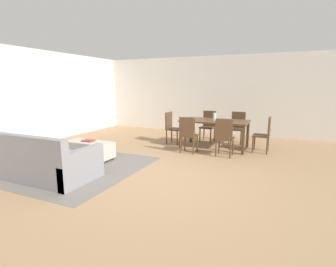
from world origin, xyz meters
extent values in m
plane|color=#9E7A56|center=(0.00, 0.00, 0.00)|extent=(10.80, 10.80, 0.00)
cube|color=silver|center=(0.00, 5.00, 1.35)|extent=(9.00, 0.12, 2.70)
cube|color=silver|center=(-4.50, 0.50, 1.35)|extent=(0.12, 11.00, 2.70)
cube|color=slate|center=(-1.98, -0.20, 0.00)|extent=(3.00, 2.80, 0.01)
cube|color=gray|center=(-2.02, -0.83, 0.21)|extent=(2.12, 1.00, 0.42)
cube|color=gray|center=(-2.02, -1.24, 0.64)|extent=(2.12, 0.16, 0.44)
cube|color=gray|center=(-3.00, -0.83, 0.31)|extent=(0.14, 1.00, 0.62)
cube|color=gray|center=(-1.03, -0.83, 0.31)|extent=(0.14, 1.00, 0.62)
cube|color=tan|center=(-2.57, -1.00, 0.59)|extent=(0.33, 0.12, 0.34)
cube|color=gray|center=(-2.02, -0.98, 0.60)|extent=(0.37, 0.11, 0.36)
cube|color=silver|center=(-1.46, -0.99, 0.60)|extent=(0.36, 0.12, 0.36)
cube|color=#B7AD9E|center=(-1.95, 0.42, 0.24)|extent=(1.13, 0.47, 0.36)
cylinder|color=#513823|center=(-2.47, 0.61, 0.03)|extent=(0.05, 0.05, 0.06)
cylinder|color=#513823|center=(-1.44, 0.61, 0.03)|extent=(0.05, 0.05, 0.06)
cylinder|color=#513823|center=(-2.47, 0.24, 0.03)|extent=(0.05, 0.05, 0.06)
cylinder|color=#513823|center=(-1.44, 0.24, 0.03)|extent=(0.05, 0.05, 0.06)
cylinder|color=brown|center=(-3.20, -0.65, 0.28)|extent=(0.04, 0.04, 0.56)
cube|color=#513823|center=(0.39, 2.72, 0.74)|extent=(1.77, 0.96, 0.04)
cube|color=#513823|center=(-0.43, 3.14, 0.36)|extent=(0.07, 0.07, 0.72)
cube|color=#513823|center=(1.21, 3.14, 0.36)|extent=(0.07, 0.07, 0.72)
cube|color=#513823|center=(-0.43, 2.30, 0.36)|extent=(0.07, 0.07, 0.72)
cube|color=#513823|center=(1.21, 2.30, 0.36)|extent=(0.07, 0.07, 0.72)
cube|color=#513823|center=(-0.07, 1.97, 0.43)|extent=(0.41, 0.41, 0.04)
cube|color=#513823|center=(-0.07, 1.79, 0.69)|extent=(0.40, 0.05, 0.47)
cylinder|color=#513823|center=(-0.25, 2.13, 0.21)|extent=(0.04, 0.04, 0.41)
cylinder|color=#513823|center=(0.09, 2.14, 0.21)|extent=(0.04, 0.04, 0.41)
cylinder|color=#513823|center=(-0.24, 1.79, 0.21)|extent=(0.04, 0.04, 0.41)
cylinder|color=#513823|center=(0.10, 1.80, 0.21)|extent=(0.04, 0.04, 0.41)
cube|color=#513823|center=(0.83, 1.98, 0.43)|extent=(0.40, 0.40, 0.04)
cube|color=#513823|center=(0.83, 1.80, 0.69)|extent=(0.40, 0.04, 0.47)
cylinder|color=#513823|center=(0.66, 2.15, 0.21)|extent=(0.04, 0.04, 0.41)
cylinder|color=#513823|center=(1.00, 2.15, 0.21)|extent=(0.04, 0.04, 0.41)
cylinder|color=#513823|center=(0.66, 1.81, 0.21)|extent=(0.04, 0.04, 0.41)
cylinder|color=#513823|center=(1.00, 1.81, 0.21)|extent=(0.04, 0.04, 0.41)
cube|color=#513823|center=(-0.01, 3.44, 0.43)|extent=(0.43, 0.43, 0.04)
cube|color=#513823|center=(0.00, 3.62, 0.69)|extent=(0.40, 0.07, 0.47)
cylinder|color=#513823|center=(0.14, 3.26, 0.21)|extent=(0.04, 0.04, 0.41)
cylinder|color=#513823|center=(-0.19, 3.29, 0.21)|extent=(0.04, 0.04, 0.41)
cylinder|color=#513823|center=(0.17, 3.60, 0.21)|extent=(0.04, 0.04, 0.41)
cylinder|color=#513823|center=(-0.17, 3.63, 0.21)|extent=(0.04, 0.04, 0.41)
cube|color=#513823|center=(0.85, 3.50, 0.43)|extent=(0.42, 0.42, 0.04)
cube|color=#513823|center=(0.86, 3.68, 0.69)|extent=(0.40, 0.06, 0.47)
cylinder|color=#513823|center=(1.01, 3.32, 0.21)|extent=(0.04, 0.04, 0.41)
cylinder|color=#513823|center=(0.67, 3.34, 0.21)|extent=(0.04, 0.04, 0.41)
cylinder|color=#513823|center=(1.03, 3.66, 0.21)|extent=(0.04, 0.04, 0.41)
cylinder|color=#513823|center=(0.69, 3.68, 0.21)|extent=(0.04, 0.04, 0.41)
cube|color=#513823|center=(1.59, 2.73, 0.43)|extent=(0.41, 0.41, 0.04)
cube|color=#513823|center=(1.77, 2.72, 0.69)|extent=(0.05, 0.40, 0.47)
cylinder|color=#513823|center=(1.42, 2.56, 0.21)|extent=(0.04, 0.04, 0.41)
cylinder|color=#513823|center=(1.43, 2.90, 0.21)|extent=(0.04, 0.04, 0.41)
cylinder|color=#513823|center=(1.76, 2.55, 0.21)|extent=(0.04, 0.04, 0.41)
cylinder|color=#513823|center=(1.77, 2.89, 0.21)|extent=(0.04, 0.04, 0.41)
cube|color=#513823|center=(-0.81, 2.75, 0.43)|extent=(0.42, 0.42, 0.04)
cube|color=#513823|center=(-0.99, 2.75, 0.69)|extent=(0.06, 0.40, 0.47)
cylinder|color=#513823|center=(-0.63, 2.91, 0.21)|extent=(0.04, 0.04, 0.41)
cylinder|color=#513823|center=(-0.65, 2.57, 0.21)|extent=(0.04, 0.04, 0.41)
cylinder|color=#513823|center=(-0.97, 2.92, 0.21)|extent=(0.04, 0.04, 0.41)
cylinder|color=#513823|center=(-0.99, 2.58, 0.21)|extent=(0.04, 0.04, 0.41)
cylinder|color=silver|center=(0.38, 2.70, 0.86)|extent=(0.08, 0.08, 0.20)
cube|color=maroon|center=(-1.98, 0.43, 0.43)|extent=(0.27, 0.21, 0.03)
camera|label=1|loc=(2.07, -4.12, 1.68)|focal=27.65mm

